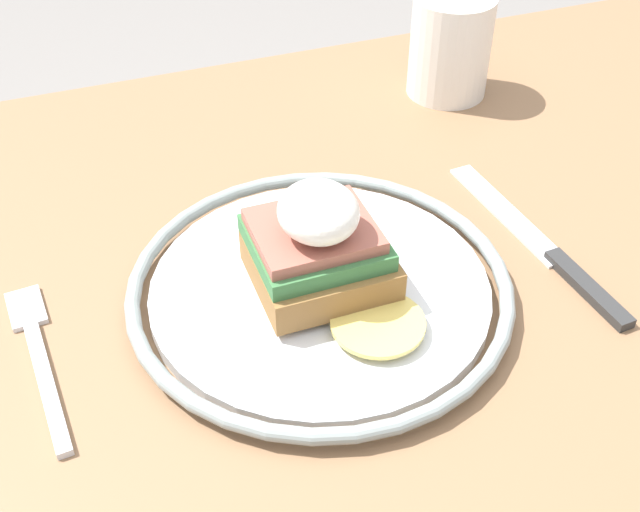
% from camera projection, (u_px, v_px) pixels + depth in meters
% --- Properties ---
extents(dining_table, '(1.03, 0.70, 0.76)m').
position_uv_depth(dining_table, '(338.00, 419.00, 0.61)').
color(dining_table, '#846042').
rests_on(dining_table, ground_plane).
extents(plate, '(0.25, 0.25, 0.02)m').
position_uv_depth(plate, '(320.00, 288.00, 0.53)').
color(plate, silver).
rests_on(plate, dining_table).
extents(sandwich, '(0.09, 0.12, 0.08)m').
position_uv_depth(sandwich, '(320.00, 247.00, 0.50)').
color(sandwich, olive).
rests_on(sandwich, plate).
extents(fork, '(0.03, 0.15, 0.00)m').
position_uv_depth(fork, '(39.00, 355.00, 0.49)').
color(fork, silver).
rests_on(fork, dining_table).
extents(knife, '(0.03, 0.20, 0.01)m').
position_uv_depth(knife, '(548.00, 252.00, 0.56)').
color(knife, '#2D2D2D').
rests_on(knife, dining_table).
extents(cup, '(0.07, 0.07, 0.09)m').
position_uv_depth(cup, '(450.00, 45.00, 0.71)').
color(cup, white).
rests_on(cup, dining_table).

